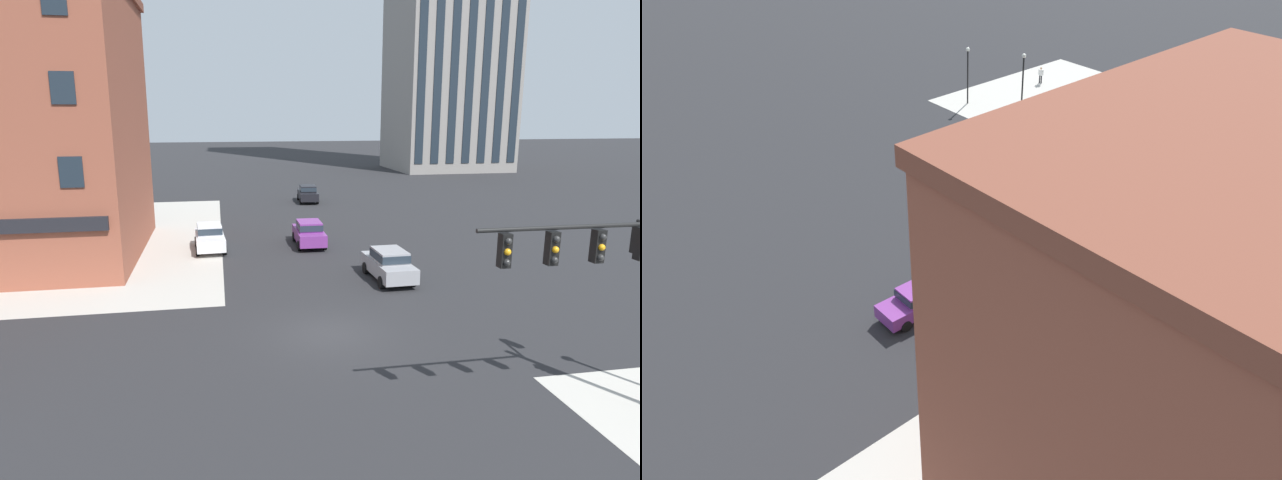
% 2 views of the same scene
% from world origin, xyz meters
% --- Properties ---
extents(ground_plane, '(320.00, 320.00, 0.00)m').
position_xyz_m(ground_plane, '(0.00, 0.00, 0.00)').
color(ground_plane, '#262628').
extents(sidewalk_corner_slab, '(20.00, 19.00, 0.02)m').
position_xyz_m(sidewalk_corner_slab, '(16.00, -14.50, 0.00)').
color(sidewalk_corner_slab, '#B7B2A8').
rests_on(sidewalk_corner_slab, ground).
extents(traffic_signal_main, '(6.38, 2.09, 6.31)m').
position_xyz_m(traffic_signal_main, '(6.95, -7.40, 4.28)').
color(traffic_signal_main, black).
rests_on(traffic_signal_main, ground).
extents(bollard_sphere_curb_a, '(0.63, 0.63, 0.63)m').
position_xyz_m(bollard_sphere_curb_a, '(10.70, -7.75, 0.31)').
color(bollard_sphere_curb_a, gray).
rests_on(bollard_sphere_curb_a, ground).
extents(bollard_sphere_curb_b, '(0.63, 0.63, 0.63)m').
position_xyz_m(bollard_sphere_curb_b, '(12.20, -7.50, 0.31)').
color(bollard_sphere_curb_b, gray).
rests_on(bollard_sphere_curb_b, ground).
extents(bollard_sphere_curb_c, '(0.63, 0.63, 0.63)m').
position_xyz_m(bollard_sphere_curb_c, '(14.10, -7.74, 0.31)').
color(bollard_sphere_curb_c, gray).
rests_on(bollard_sphere_curb_c, ground).
extents(bollard_sphere_curb_d, '(0.63, 0.63, 0.63)m').
position_xyz_m(bollard_sphere_curb_d, '(15.93, -7.53, 0.31)').
color(bollard_sphere_curb_d, gray).
rests_on(bollard_sphere_curb_d, ground).
extents(bollard_sphere_curb_e, '(0.63, 0.63, 0.63)m').
position_xyz_m(bollard_sphere_curb_e, '(18.22, -7.65, 0.31)').
color(bollard_sphere_curb_e, gray).
rests_on(bollard_sphere_curb_e, ground).
extents(bench_near_signal, '(1.80, 0.49, 0.49)m').
position_xyz_m(bench_near_signal, '(11.81, -9.82, 0.33)').
color(bench_near_signal, tan).
rests_on(bench_near_signal, ground).
extents(bench_mid_block, '(1.83, 0.60, 0.49)m').
position_xyz_m(bench_mid_block, '(15.39, -10.29, 0.33)').
color(bench_mid_block, tan).
rests_on(bench_mid_block, ground).
extents(pedestrian_near_bench, '(0.28, 0.54, 1.76)m').
position_xyz_m(pedestrian_near_bench, '(10.78, -14.28, 1.02)').
color(pedestrian_near_bench, '#232847').
rests_on(pedestrian_near_bench, ground).
extents(pedestrian_at_curb, '(0.52, 0.30, 1.66)m').
position_xyz_m(pedestrian_at_curb, '(22.20, -16.61, 0.95)').
color(pedestrian_at_curb, black).
rests_on(pedestrian_at_curb, ground).
extents(pedestrian_walking_east, '(0.51, 0.32, 1.68)m').
position_xyz_m(pedestrian_walking_east, '(13.33, -19.70, 0.96)').
color(pedestrian_walking_east, black).
rests_on(pedestrian_walking_east, ground).
extents(pedestrian_with_bag, '(0.42, 0.41, 1.76)m').
position_xyz_m(pedestrian_with_bag, '(13.45, -13.87, 1.02)').
color(pedestrian_with_bag, black).
rests_on(pedestrian_with_bag, ground).
extents(pedestrian_by_lamp, '(0.22, 0.55, 1.62)m').
position_xyz_m(pedestrian_by_lamp, '(13.01, -15.66, 0.92)').
color(pedestrian_by_lamp, gray).
rests_on(pedestrian_by_lamp, ground).
extents(street_lamp_corner_near, '(0.36, 0.36, 5.54)m').
position_xyz_m(street_lamp_corner_near, '(10.00, -7.82, 3.46)').
color(street_lamp_corner_near, black).
rests_on(street_lamp_corner_near, ground).
extents(street_lamp_mid_sidewalk, '(0.36, 0.36, 6.35)m').
position_xyz_m(street_lamp_mid_sidewalk, '(16.05, -7.48, 3.90)').
color(street_lamp_mid_sidewalk, black).
rests_on(street_lamp_mid_sidewalk, ground).
extents(street_lamp_corner_far, '(0.36, 0.36, 5.29)m').
position_xyz_m(street_lamp_corner_far, '(22.98, -7.42, 3.33)').
color(street_lamp_corner_far, black).
rests_on(street_lamp_corner_far, ground).
extents(car_main_southbound_near, '(1.98, 4.45, 1.68)m').
position_xyz_m(car_main_southbound_near, '(4.61, 6.53, 0.92)').
color(car_main_southbound_near, '#99999E').
rests_on(car_main_southbound_near, ground).
extents(car_main_southbound_far, '(2.08, 4.49, 1.68)m').
position_xyz_m(car_main_southbound_far, '(-4.75, 14.98, 0.92)').
color(car_main_southbound_far, silver).
rests_on(car_main_southbound_far, ground).
extents(car_cross_westbound, '(1.96, 4.43, 1.68)m').
position_xyz_m(car_cross_westbound, '(1.76, 15.04, 0.92)').
color(car_cross_westbound, '#7A3389').
rests_on(car_cross_westbound, ground).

